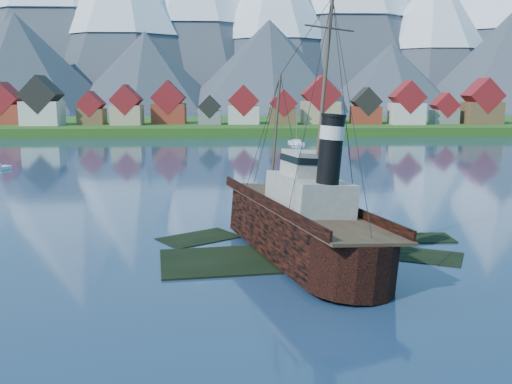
{
  "coord_description": "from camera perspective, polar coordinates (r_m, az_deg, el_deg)",
  "views": [
    {
      "loc": [
        -5.06,
        -53.25,
        15.88
      ],
      "look_at": [
        -2.89,
        6.0,
        5.0
      ],
      "focal_mm": 40.0,
      "sensor_mm": 36.0,
      "label": 1
    }
  ],
  "objects": [
    {
      "name": "shoal",
      "position": [
        58.13,
        4.76,
        -5.85
      ],
      "size": [
        31.71,
        21.24,
        1.14
      ],
      "color": "black",
      "rests_on": "ground"
    },
    {
      "name": "tugboat_wreck",
      "position": [
        56.1,
        3.99,
        -2.77
      ],
      "size": [
        7.3,
        31.47,
        24.94
      ],
      "rotation": [
        0.0,
        0.08,
        0.29
      ],
      "color": "black",
      "rests_on": "ground"
    },
    {
      "name": "seawall",
      "position": [
        186.0,
        -0.53,
        5.5
      ],
      "size": [
        600.0,
        2.5,
        2.0
      ],
      "primitive_type": "cube",
      "color": "#3F3D38",
      "rests_on": "ground"
    },
    {
      "name": "town",
      "position": [
        207.46,
        -9.98,
        8.34
      ],
      "size": [
        250.96,
        16.69,
        17.3
      ],
      "color": "maroon",
      "rests_on": "ground"
    },
    {
      "name": "ground",
      "position": [
        55.8,
        3.21,
        -6.15
      ],
      "size": [
        1400.0,
        1400.0,
        0.0
      ],
      "primitive_type": "plane",
      "color": "navy",
      "rests_on": "ground"
    },
    {
      "name": "shore_bank",
      "position": [
        223.87,
        -0.8,
        6.33
      ],
      "size": [
        600.0,
        80.0,
        3.2
      ],
      "primitive_type": "cube",
      "color": "#1E4A15",
      "rests_on": "ground"
    },
    {
      "name": "mountains",
      "position": [
        539.56,
        -1.71,
        18.22
      ],
      "size": [
        965.0,
        340.0,
        205.0
      ],
      "color": "#2D333D",
      "rests_on": "ground"
    },
    {
      "name": "sailboat_e",
      "position": [
        164.04,
        4.04,
        4.9
      ],
      "size": [
        3.96,
        8.99,
        10.12
      ],
      "rotation": [
        0.0,
        0.0,
        0.21
      ],
      "color": "white",
      "rests_on": "ground"
    }
  ]
}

